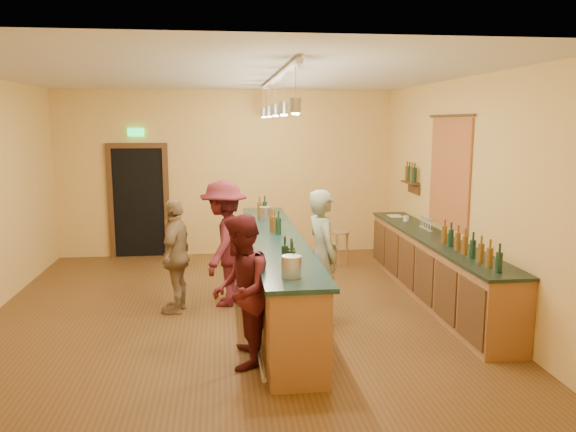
{
  "coord_description": "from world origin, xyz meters",
  "views": [
    {
      "loc": [
        -0.12,
        -7.51,
        2.59
      ],
      "look_at": [
        0.81,
        0.2,
        1.29
      ],
      "focal_mm": 35.0,
      "sensor_mm": 36.0,
      "label": 1
    }
  ],
  "objects": [
    {
      "name": "floor",
      "position": [
        0.0,
        0.0,
        0.0
      ],
      "size": [
        7.0,
        7.0,
        0.0
      ],
      "primitive_type": "plane",
      "color": "brown",
      "rests_on": "ground"
    },
    {
      "name": "ceiling",
      "position": [
        0.0,
        0.0,
        3.2
      ],
      "size": [
        6.5,
        7.0,
        0.02
      ],
      "primitive_type": "cube",
      "color": "silver",
      "rests_on": "wall_back"
    },
    {
      "name": "wall_back",
      "position": [
        0.0,
        3.5,
        1.6
      ],
      "size": [
        6.5,
        0.02,
        3.2
      ],
      "primitive_type": "cube",
      "color": "#E0B954",
      "rests_on": "floor"
    },
    {
      "name": "wall_front",
      "position": [
        0.0,
        -3.5,
        1.6
      ],
      "size": [
        6.5,
        0.02,
        3.2
      ],
      "primitive_type": "cube",
      "color": "#E0B954",
      "rests_on": "floor"
    },
    {
      "name": "wall_right",
      "position": [
        3.25,
        0.0,
        1.6
      ],
      "size": [
        0.02,
        7.0,
        3.2
      ],
      "primitive_type": "cube",
      "color": "#E0B954",
      "rests_on": "floor"
    },
    {
      "name": "doorway",
      "position": [
        -1.7,
        3.47,
        1.13
      ],
      "size": [
        1.15,
        0.09,
        2.48
      ],
      "color": "black",
      "rests_on": "wall_back"
    },
    {
      "name": "tapestry",
      "position": [
        3.23,
        0.4,
        1.85
      ],
      "size": [
        0.03,
        1.4,
        1.6
      ],
      "primitive_type": "cube",
      "color": "#9C311F",
      "rests_on": "wall_right"
    },
    {
      "name": "bottle_shelf",
      "position": [
        3.17,
        1.9,
        1.67
      ],
      "size": [
        0.17,
        0.55,
        0.54
      ],
      "color": "#492D16",
      "rests_on": "wall_right"
    },
    {
      "name": "back_counter",
      "position": [
        2.97,
        0.18,
        0.49
      ],
      "size": [
        0.6,
        4.55,
        1.27
      ],
      "color": "brown",
      "rests_on": "floor"
    },
    {
      "name": "tasting_bar",
      "position": [
        0.62,
        -0.0,
        0.61
      ],
      "size": [
        0.73,
        5.1,
        1.38
      ],
      "color": "brown",
      "rests_on": "floor"
    },
    {
      "name": "pendant_track",
      "position": [
        0.62,
        -0.0,
        2.98
      ],
      "size": [
        0.11,
        4.6,
        0.5
      ],
      "color": "silver",
      "rests_on": "ceiling"
    },
    {
      "name": "bartender",
      "position": [
        1.17,
        -0.56,
        0.87
      ],
      "size": [
        0.53,
        0.7,
        1.75
      ],
      "primitive_type": "imported",
      "rotation": [
        0.0,
        0.0,
        1.76
      ],
      "color": "gray",
      "rests_on": "floor"
    },
    {
      "name": "customer_a",
      "position": [
        0.07,
        -1.75,
        0.82
      ],
      "size": [
        0.71,
        0.86,
        1.64
      ],
      "primitive_type": "imported",
      "rotation": [
        0.0,
        0.0,
        -1.68
      ],
      "color": "#59191E",
      "rests_on": "floor"
    },
    {
      "name": "customer_b",
      "position": [
        -0.75,
        0.1,
        0.79
      ],
      "size": [
        0.58,
        0.99,
        1.57
      ],
      "primitive_type": "imported",
      "rotation": [
        0.0,
        0.0,
        -1.8
      ],
      "color": "#997A51",
      "rests_on": "floor"
    },
    {
      "name": "customer_c",
      "position": [
        -0.09,
        0.32,
        0.9
      ],
      "size": [
        0.93,
        1.29,
        1.79
      ],
      "primitive_type": "imported",
      "rotation": [
        0.0,
        0.0,
        -1.82
      ],
      "color": "#59191E",
      "rests_on": "floor"
    },
    {
      "name": "bar_stool",
      "position": [
        2.0,
        2.2,
        0.5
      ],
      "size": [
        0.31,
        0.31,
        0.64
      ],
      "rotation": [
        0.0,
        0.0,
        -0.08
      ],
      "color": "#956643",
      "rests_on": "floor"
    }
  ]
}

